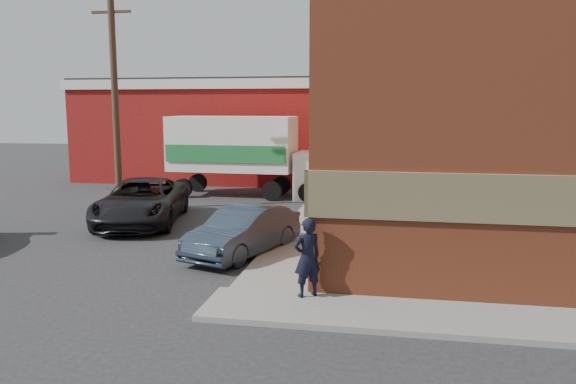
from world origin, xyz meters
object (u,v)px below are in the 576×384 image
at_px(sedan, 244,231).
at_px(box_truck, 247,151).
at_px(brick_building, 552,90).
at_px(warehouse, 231,129).
at_px(suv_a, 142,202).
at_px(man, 307,257).
at_px(utility_pole, 115,90).

xyz_separation_m(sedan, box_truck, (-2.48, 10.03, 1.44)).
height_order(brick_building, warehouse, brick_building).
bearing_deg(suv_a, sedan, -48.99).
relative_size(brick_building, box_truck, 2.44).
distance_m(warehouse, man, 21.68).
bearing_deg(box_truck, suv_a, -106.84).
bearing_deg(suv_a, box_truck, 59.29).
relative_size(warehouse, utility_pole, 1.81).
relative_size(sedan, box_truck, 0.55).
bearing_deg(brick_building, man, -127.04).
height_order(warehouse, utility_pole, utility_pole).
bearing_deg(utility_pole, sedan, -40.83).
height_order(utility_pole, man, utility_pole).
distance_m(brick_building, warehouse, 18.30).
relative_size(warehouse, sedan, 3.96).
bearing_deg(utility_pole, warehouse, 82.23).
xyz_separation_m(man, suv_a, (-6.98, 6.93, -0.18)).
distance_m(utility_pole, man, 13.46).
xyz_separation_m(warehouse, utility_pole, (-1.50, -11.00, 1.93)).
relative_size(man, box_truck, 0.23).
distance_m(utility_pole, sedan, 9.75).
xyz_separation_m(brick_building, box_truck, (-11.78, 4.24, -2.57)).
height_order(suv_a, box_truck, box_truck).
relative_size(man, suv_a, 0.30).
distance_m(suv_a, box_truck, 7.04).
height_order(man, box_truck, box_truck).
relative_size(man, sedan, 0.41).
bearing_deg(suv_a, man, -57.12).
relative_size(brick_building, suv_a, 3.22).
relative_size(utility_pole, box_truck, 1.20).
relative_size(utility_pole, sedan, 2.19).
bearing_deg(box_truck, man, -68.85).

